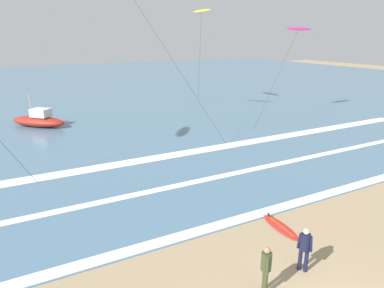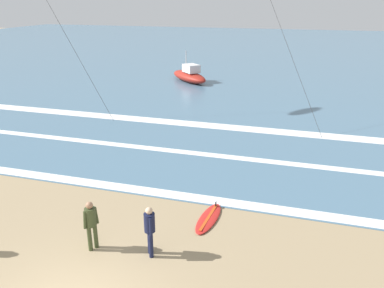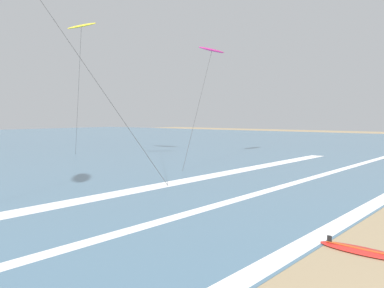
{
  "view_description": "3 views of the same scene",
  "coord_description": "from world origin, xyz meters",
  "px_view_note": "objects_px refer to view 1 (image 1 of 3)",
  "views": [
    {
      "loc": [
        -6.68,
        -4.05,
        7.54
      ],
      "look_at": [
        1.17,
        10.98,
        2.12
      ],
      "focal_mm": 31.72,
      "sensor_mm": 36.0,
      "label": 1
    },
    {
      "loc": [
        4.92,
        -6.07,
        7.12
      ],
      "look_at": [
        0.09,
        10.3,
        0.67
      ],
      "focal_mm": 36.1,
      "sensor_mm": 36.0,
      "label": 2
    },
    {
      "loc": [
        -7.76,
        2.2,
        3.24
      ],
      "look_at": [
        1.75,
        9.96,
        2.4
      ],
      "focal_mm": 38.68,
      "sensor_mm": 36.0,
      "label": 3
    }
  ],
  "objects_px": {
    "surfer_right_near": "(266,266)",
    "kite_magenta_high_left": "(298,29)",
    "surfer_mid_group": "(305,246)",
    "kite_yellow_mid_center": "(201,11)",
    "surfboard_foreground_flat": "(280,227)",
    "offshore_boat": "(39,120)"
  },
  "relations": [
    {
      "from": "surfboard_foreground_flat",
      "to": "kite_yellow_mid_center",
      "type": "height_order",
      "value": "kite_yellow_mid_center"
    },
    {
      "from": "kite_magenta_high_left",
      "to": "offshore_boat",
      "type": "height_order",
      "value": "kite_magenta_high_left"
    },
    {
      "from": "surfboard_foreground_flat",
      "to": "kite_magenta_high_left",
      "type": "height_order",
      "value": "kite_magenta_high_left"
    },
    {
      "from": "surfboard_foreground_flat",
      "to": "offshore_boat",
      "type": "xyz_separation_m",
      "value": [
        -7.45,
        22.36,
        0.51
      ]
    },
    {
      "from": "surfer_right_near",
      "to": "kite_yellow_mid_center",
      "type": "height_order",
      "value": "kite_yellow_mid_center"
    },
    {
      "from": "surfer_right_near",
      "to": "offshore_boat",
      "type": "xyz_separation_m",
      "value": [
        -4.5,
        24.96,
        -0.4
      ]
    },
    {
      "from": "surfer_mid_group",
      "to": "kite_yellow_mid_center",
      "type": "height_order",
      "value": "kite_yellow_mid_center"
    },
    {
      "from": "surfer_right_near",
      "to": "kite_magenta_high_left",
      "type": "distance_m",
      "value": 26.99
    },
    {
      "from": "surfer_right_near",
      "to": "surfboard_foreground_flat",
      "type": "height_order",
      "value": "surfer_right_near"
    },
    {
      "from": "kite_yellow_mid_center",
      "to": "offshore_boat",
      "type": "xyz_separation_m",
      "value": [
        -16.81,
        -1.29,
        -9.41
      ]
    },
    {
      "from": "surfer_mid_group",
      "to": "surfer_right_near",
      "type": "distance_m",
      "value": 1.79
    },
    {
      "from": "surfer_right_near",
      "to": "surfer_mid_group",
      "type": "bearing_deg",
      "value": 6.65
    },
    {
      "from": "surfer_right_near",
      "to": "surfboard_foreground_flat",
      "type": "bearing_deg",
      "value": 41.44
    },
    {
      "from": "kite_magenta_high_left",
      "to": "surfer_right_near",
      "type": "bearing_deg",
      "value": -134.88
    },
    {
      "from": "kite_yellow_mid_center",
      "to": "offshore_boat",
      "type": "bearing_deg",
      "value": -175.62
    },
    {
      "from": "kite_magenta_high_left",
      "to": "offshore_boat",
      "type": "distance_m",
      "value": 24.96
    },
    {
      "from": "surfer_right_near",
      "to": "offshore_boat",
      "type": "relative_size",
      "value": 0.33
    },
    {
      "from": "surfer_right_near",
      "to": "kite_magenta_high_left",
      "type": "bearing_deg",
      "value": 45.12
    },
    {
      "from": "surfer_right_near",
      "to": "kite_yellow_mid_center",
      "type": "xyz_separation_m",
      "value": [
        12.31,
        26.25,
        9.01
      ]
    },
    {
      "from": "kite_magenta_high_left",
      "to": "offshore_boat",
      "type": "relative_size",
      "value": 1.79
    },
    {
      "from": "surfer_mid_group",
      "to": "surfboard_foreground_flat",
      "type": "distance_m",
      "value": 2.81
    },
    {
      "from": "surfer_mid_group",
      "to": "kite_yellow_mid_center",
      "type": "distance_m",
      "value": 29.5
    }
  ]
}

